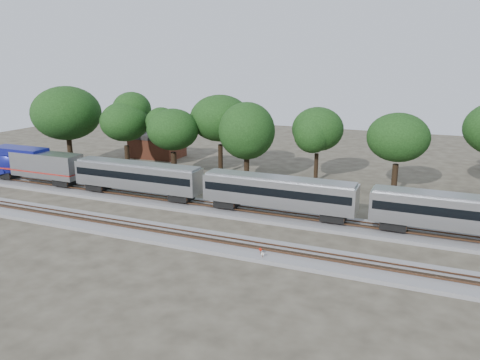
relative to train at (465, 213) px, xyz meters
The scene contains 15 objects.
ground 25.91m from the train, 166.50° to the right, with size 160.00×160.00×0.00m, color #383328.
track_far 25.18m from the train, behind, with size 160.00×5.00×0.73m.
track_near 27.09m from the train, 158.19° to the right, with size 160.00×5.00×0.73m.
train is the anchor object (origin of this frame).
switch_stand_red 21.02m from the train, 147.11° to the right, with size 0.32×0.14×1.03m.
switch_stand_white 21.01m from the train, 145.04° to the right, with size 0.28×0.08×0.88m.
switch_lever 20.57m from the train, 145.12° to the right, with size 0.50×0.30×0.30m, color #512D19.
brick_building 57.32m from the train, 154.62° to the left, with size 9.32×6.62×4.44m.
tree_0 61.31m from the train, 169.93° to the left, with size 9.53×9.53×13.44m.
tree_1 50.91m from the train, 166.56° to the left, with size 8.55×8.55×12.06m.
tree_2 42.40m from the train, 163.81° to the left, with size 7.77×7.77×10.95m.
tree_3 39.04m from the train, 154.42° to the left, with size 9.23×9.23×13.01m.
tree_4 32.10m from the train, 155.43° to the left, with size 8.05×8.05×11.35m.
tree_5 27.25m from the train, 137.02° to the left, with size 8.14×8.14×11.48m.
tree_6 18.25m from the train, 117.15° to the left, with size 8.05×8.05×11.35m.
Camera 1 is at (21.56, -43.51, 18.26)m, focal length 35.00 mm.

